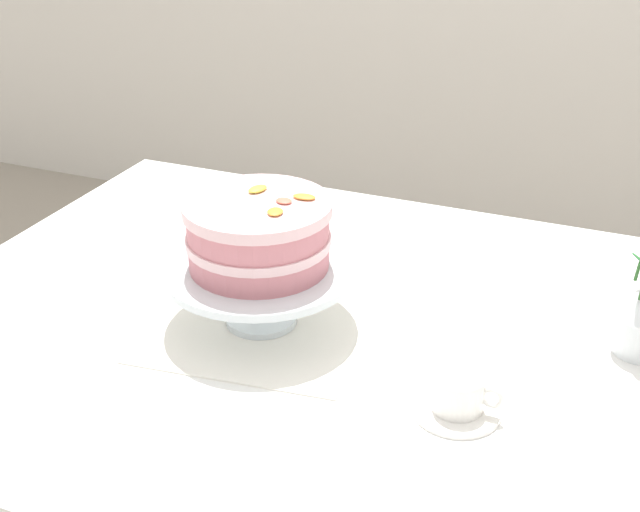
{
  "coord_description": "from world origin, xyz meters",
  "views": [
    {
      "loc": [
        0.36,
        -1.02,
        1.42
      ],
      "look_at": [
        -0.06,
        -0.01,
        0.86
      ],
      "focal_mm": 47.17,
      "sensor_mm": 36.0,
      "label": 1
    }
  ],
  "objects_px": {
    "layer_cake": "(258,233)",
    "teacup": "(458,397)",
    "dining_table": "(353,385)",
    "cake_stand": "(260,275)"
  },
  "relations": [
    {
      "from": "teacup",
      "to": "dining_table",
      "type": "bearing_deg",
      "value": 147.74
    },
    {
      "from": "layer_cake",
      "to": "teacup",
      "type": "height_order",
      "value": "layer_cake"
    },
    {
      "from": "dining_table",
      "to": "cake_stand",
      "type": "height_order",
      "value": "cake_stand"
    },
    {
      "from": "cake_stand",
      "to": "layer_cake",
      "type": "distance_m",
      "value": 0.07
    },
    {
      "from": "dining_table",
      "to": "cake_stand",
      "type": "xyz_separation_m",
      "value": [
        -0.14,
        -0.02,
        0.17
      ]
    },
    {
      "from": "dining_table",
      "to": "layer_cake",
      "type": "bearing_deg",
      "value": -173.4
    },
    {
      "from": "cake_stand",
      "to": "teacup",
      "type": "distance_m",
      "value": 0.35
    },
    {
      "from": "dining_table",
      "to": "cake_stand",
      "type": "relative_size",
      "value": 4.83
    },
    {
      "from": "dining_table",
      "to": "teacup",
      "type": "distance_m",
      "value": 0.25
    },
    {
      "from": "cake_stand",
      "to": "teacup",
      "type": "relative_size",
      "value": 2.47
    }
  ]
}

